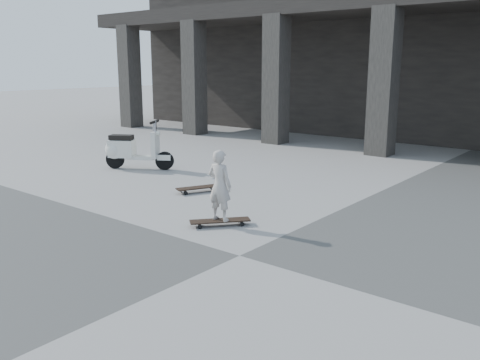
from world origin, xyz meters
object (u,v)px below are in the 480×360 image
Objects in this scene: scooter at (128,150)px; longboard at (220,221)px; child at (220,185)px; skateboard_spare at (199,188)px.

longboard is at bearing -53.18° from scooter.
child reaches higher than longboard.
longboard is 0.56× the size of scooter.
child is (1.75, -1.37, 0.57)m from skateboard_spare.
skateboard_spare reaches higher than longboard.
child reaches higher than skateboard_spare.
skateboard_spare is 3.05m from scooter.
child is 5.12m from scooter.
skateboard_spare is at bearing 91.96° from longboard.
scooter reaches higher than skateboard_spare.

